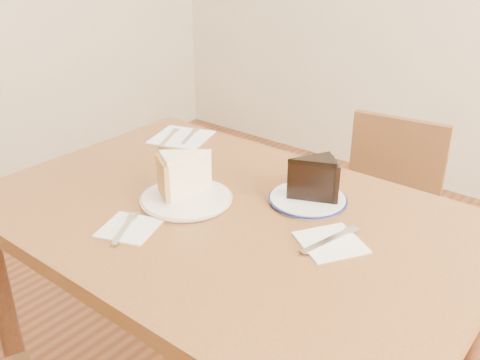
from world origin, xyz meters
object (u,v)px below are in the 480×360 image
Objects in this scene: carrot_cake at (188,175)px; plate_cream at (186,199)px; chair_far at (380,223)px; table at (226,246)px; chocolate_cake at (309,180)px; plate_navy at (308,199)px.

plate_cream is at bearing -33.83° from carrot_cake.
chair_far is 0.82m from carrot_cake.
chocolate_cake is at bearing 51.74° from table.
carrot_cake reaches higher than chocolate_cake.
carrot_cake is at bearing 116.07° from plate_cream.
table is 6.42× the size of plate_navy.
table is 5.46× the size of plate_cream.
plate_navy is (0.02, -0.53, 0.32)m from chair_far.
plate_cream and plate_navy have the same top height.
chair_far is (0.11, 0.70, -0.22)m from table.
chocolate_cake is (0.02, -0.53, 0.37)m from chair_far.
carrot_cake is 0.30m from chocolate_cake.
plate_cream is at bearing -169.37° from table.
plate_cream is (-0.22, -0.72, 0.32)m from chair_far.
chocolate_cake reaches higher than chair_far.
plate_navy is 1.70× the size of chocolate_cake.
table is 0.26m from chocolate_cake.
chocolate_cake is (0.00, -0.00, 0.05)m from plate_navy.
plate_navy is (0.24, 0.19, 0.00)m from plate_cream.
chocolate_cake is (0.13, 0.16, 0.16)m from table.
plate_navy is (0.13, 0.17, 0.10)m from table.
chocolate_cake reaches higher than table.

